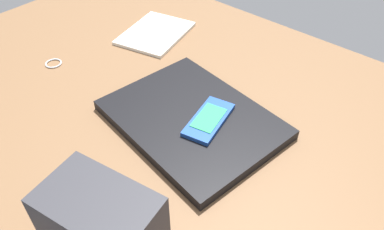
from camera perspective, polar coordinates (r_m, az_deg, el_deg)
The scene contains 6 objects.
desk_surface at distance 75.94cm, azimuth -2.78°, elevation 1.68°, with size 120.00×80.00×3.00cm, color brown.
laptop_closed at distance 68.79cm, azimuth 0.00°, elevation -0.65°, with size 30.42×23.04×1.91cm, color black.
cell_phone_on_laptop at distance 66.73cm, azimuth 2.56°, elevation -0.69°, with size 7.52×12.13×0.97cm.
key_ring at distance 89.82cm, azimuth -20.21°, elevation 7.34°, with size 3.65×3.65×0.36cm, color silver.
desk_organizer at distance 51.02cm, azimuth -13.46°, elevation -15.72°, with size 14.69×9.15×10.59cm, color #2D2D33.
notepad at distance 95.64cm, azimuth -5.55°, elevation 12.22°, with size 13.41×17.61×0.80cm, color white.
Camera 1 is at (40.80, -41.25, 50.49)cm, focal length 35.26 mm.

